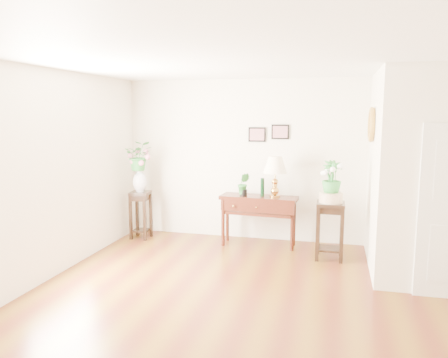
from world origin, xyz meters
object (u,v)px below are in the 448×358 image
(console_table, at_px, (258,221))
(table_lamp, at_px, (275,176))
(plant_stand_a, at_px, (141,215))
(plant_stand_b, at_px, (330,231))

(console_table, relative_size, table_lamp, 1.88)
(plant_stand_a, bearing_deg, plant_stand_b, -5.72)
(plant_stand_b, bearing_deg, table_lamp, 156.28)
(plant_stand_a, distance_m, plant_stand_b, 3.30)
(table_lamp, height_order, plant_stand_b, table_lamp)
(plant_stand_a, xyz_separation_m, plant_stand_b, (3.28, -0.33, 0.02))
(console_table, relative_size, plant_stand_a, 1.51)
(table_lamp, distance_m, plant_stand_b, 1.25)
(console_table, xyz_separation_m, plant_stand_b, (1.17, -0.40, 0.01))
(console_table, bearing_deg, table_lamp, 4.18)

